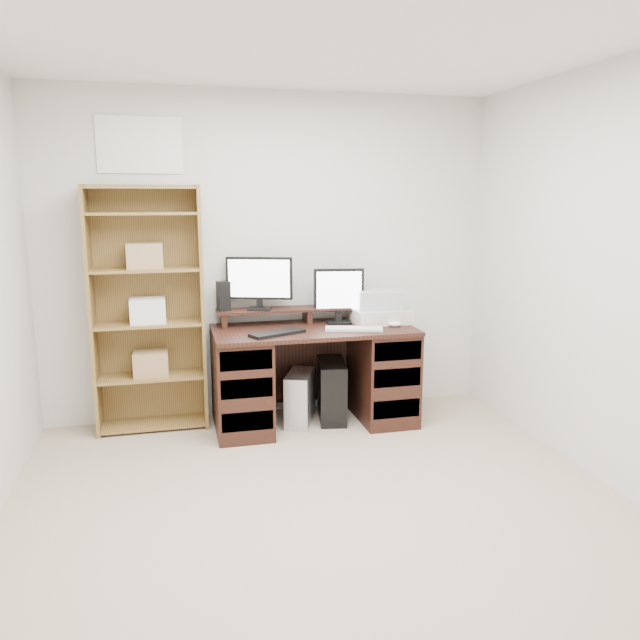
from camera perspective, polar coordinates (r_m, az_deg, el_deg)
name	(u,v)px	position (r m, az deg, el deg)	size (l,w,h in m)	color
room	(338,297)	(2.96, 1.70, 2.11)	(3.54, 4.04, 2.54)	tan
desk	(313,374)	(4.76, -0.61, -4.95)	(1.50, 0.70, 0.75)	black
riser_shelf	(307,311)	(4.86, -1.18, 0.87)	(1.40, 0.22, 0.12)	black
monitor_wide	(259,280)	(4.75, -5.57, 3.63)	(0.49, 0.20, 0.40)	black
monitor_small	(339,294)	(4.81, 1.73, 2.43)	(0.39, 0.17, 0.42)	black
speaker	(223,296)	(4.76, -8.82, 2.19)	(0.09, 0.09, 0.22)	black
keyboard_black	(277,333)	(4.45, -3.91, -1.20)	(0.41, 0.14, 0.02)	black
keyboard_white	(354,329)	(4.60, 3.12, -0.80)	(0.42, 0.13, 0.02)	silver
mouse	(395,324)	(4.74, 6.89, -0.37)	(0.10, 0.07, 0.04)	white
printer	(380,316)	(4.88, 5.52, 0.41)	(0.43, 0.33, 0.11)	beige
basket	(380,300)	(4.86, 5.55, 1.86)	(0.33, 0.24, 0.14)	#A1A7AC
tower_silver	(300,398)	(4.82, -1.85, -7.12)	(0.18, 0.40, 0.40)	#BABDC1
tower_black	(332,390)	(4.90, 1.09, -6.43)	(0.28, 0.49, 0.46)	black
bookshelf	(148,307)	(4.74, -15.46, 1.11)	(0.80, 0.30, 1.80)	olive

